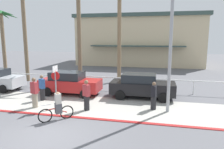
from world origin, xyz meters
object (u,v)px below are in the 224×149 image
at_px(stop_sign_bike_lane, 56,81).
at_px(palm_tree_1, 24,12).
at_px(palm_tree_0, 2,28).
at_px(car_black_2, 142,86).
at_px(streetlight_curb, 171,35).
at_px(pedestrian_0, 87,96).
at_px(palm_tree_2, 78,13).
at_px(cyclist_red_0, 57,107).
at_px(palm_tree_3, 119,16).
at_px(pedestrian_3, 154,97).
at_px(pedestrian_1, 35,94).
at_px(pedestrian_2, 42,89).
at_px(car_red_1, 70,83).

distance_m(stop_sign_bike_lane, palm_tree_1, 10.68).
relative_size(palm_tree_0, car_black_2, 1.54).
relative_size(streetlight_curb, pedestrian_0, 4.20).
relative_size(palm_tree_0, palm_tree_1, 0.74).
height_order(streetlight_curb, pedestrian_0, streetlight_curb).
bearing_deg(palm_tree_2, streetlight_curb, -39.38).
bearing_deg(cyclist_red_0, streetlight_curb, 21.85).
height_order(palm_tree_3, pedestrian_3, palm_tree_3).
xyz_separation_m(pedestrian_1, pedestrian_2, (-0.36, 1.45, -0.06)).
distance_m(palm_tree_0, car_red_1, 10.80).
xyz_separation_m(palm_tree_1, pedestrian_1, (5.19, -7.04, -5.63)).
bearing_deg(palm_tree_0, palm_tree_1, -11.99).
height_order(stop_sign_bike_lane, palm_tree_1, palm_tree_1).
bearing_deg(palm_tree_3, palm_tree_0, -174.80).
bearing_deg(stop_sign_bike_lane, palm_tree_3, 76.20).
height_order(stop_sign_bike_lane, palm_tree_0, palm_tree_0).
relative_size(palm_tree_2, pedestrian_2, 5.05).
height_order(car_red_1, pedestrian_0, pedestrian_0).
distance_m(palm_tree_2, pedestrian_0, 9.14).
height_order(palm_tree_2, car_red_1, palm_tree_2).
bearing_deg(pedestrian_0, palm_tree_3, 88.09).
bearing_deg(pedestrian_0, stop_sign_bike_lane, -176.77).
distance_m(pedestrian_0, pedestrian_1, 3.20).
xyz_separation_m(streetlight_curb, palm_tree_2, (-7.54, 6.19, 2.00)).
relative_size(streetlight_curb, palm_tree_0, 1.11).
xyz_separation_m(palm_tree_1, cyclist_red_0, (7.41, -8.53, -5.79)).
distance_m(palm_tree_0, pedestrian_0, 14.22).
xyz_separation_m(car_black_2, pedestrian_2, (-6.41, -2.07, -0.08)).
bearing_deg(palm_tree_3, palm_tree_2, -151.05).
bearing_deg(palm_tree_2, car_red_1, -80.43).
distance_m(car_red_1, pedestrian_3, 6.49).
relative_size(streetlight_curb, pedestrian_3, 4.54).
bearing_deg(pedestrian_0, palm_tree_0, 146.59).
bearing_deg(stop_sign_bike_lane, car_black_2, 36.08).
bearing_deg(palm_tree_0, streetlight_curb, -23.64).
xyz_separation_m(palm_tree_0, palm_tree_3, (11.60, 1.06, 0.98)).
bearing_deg(car_black_2, cyclist_red_0, -127.41).
height_order(palm_tree_3, cyclist_red_0, palm_tree_3).
bearing_deg(cyclist_red_0, palm_tree_2, 103.56).
xyz_separation_m(palm_tree_0, pedestrian_2, (7.77, -6.21, -4.30)).
distance_m(palm_tree_0, pedestrian_2, 10.84).
bearing_deg(car_red_1, pedestrian_2, -122.15).
height_order(stop_sign_bike_lane, palm_tree_3, palm_tree_3).
bearing_deg(palm_tree_1, stop_sign_bike_lane, -46.70).
height_order(streetlight_curb, cyclist_red_0, streetlight_curb).
height_order(cyclist_red_0, pedestrian_0, pedestrian_0).
xyz_separation_m(stop_sign_bike_lane, car_red_1, (-0.55, 3.21, -0.81)).
distance_m(cyclist_red_0, pedestrian_3, 5.42).
height_order(pedestrian_0, pedestrian_2, pedestrian_0).
bearing_deg(pedestrian_1, car_black_2, 30.13).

